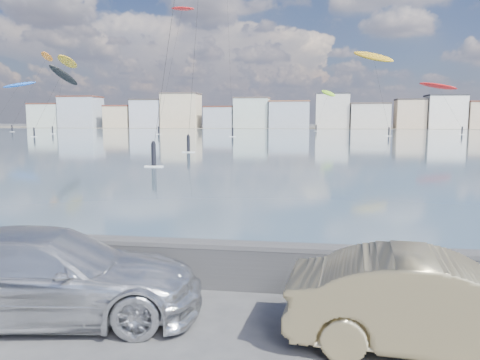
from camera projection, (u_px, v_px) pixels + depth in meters
The scene contains 15 objects.
ground at pixel (143, 344), 7.60m from camera, with size 700.00×700.00×0.00m, color #333335.
bay_water at pixel (298, 137), 97.32m from camera, with size 500.00×177.00×0.00m, color #36525E.
far_shore_strip at pixel (305, 128), 203.71m from camera, with size 500.00×60.00×0.00m, color #4C473D.
seawall at pixel (186, 260), 10.18m from camera, with size 400.00×0.36×1.08m.
far_buildings at pixel (308, 113), 189.02m from camera, with size 240.79×13.26×14.60m.
car_silver at pixel (47, 275), 8.52m from camera, with size 2.29×5.63×1.63m, color silver.
car_champagne at pixel (438, 304), 7.28m from camera, with size 1.64×4.69×1.55m, color tan.
kitesurfer_2 at pixel (47, 58), 147.05m from camera, with size 6.11×20.34×24.65m.
kitesurfer_3 at pixel (67, 62), 109.80m from camera, with size 4.43×20.06×18.69m.
kitesurfer_7 at pixel (438, 86), 123.36m from camera, with size 10.04×17.59×14.14m.
kitesurfer_8 at pixel (373, 57), 113.81m from camera, with size 10.67×19.08×21.47m.
kitesurfer_9 at pixel (328, 94), 153.29m from camera, with size 7.47×15.84×14.01m.
kitesurfer_13 at pixel (182, 11), 119.06m from camera, with size 8.41×12.73×32.63m.
kitesurfer_17 at pixel (64, 76), 122.83m from camera, with size 6.00×12.83×18.18m.
kitesurfer_19 at pixel (19, 85), 143.89m from camera, with size 11.10×17.59×15.71m.
Camera 1 is at (2.64, -6.88, 3.63)m, focal length 35.00 mm.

